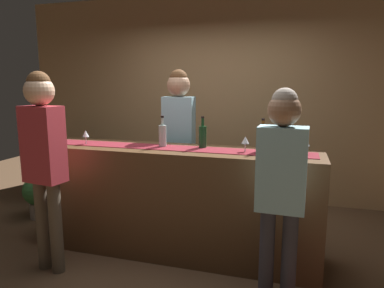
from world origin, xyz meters
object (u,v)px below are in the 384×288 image
(wine_bottle_clear, at_px, (163,135))
(wine_glass_near_customer, at_px, (245,141))
(wine_glass_far_end, at_px, (306,143))
(customer_browsing, at_px, (44,150))
(customer_sipping, at_px, (281,178))
(bartender, at_px, (179,131))
(wine_bottle_green, at_px, (203,136))
(wine_glass_mid_counter, at_px, (86,134))
(potted_plant_small, at_px, (38,194))
(potted_plant_tall, at_px, (54,164))
(wine_bottle_amber, at_px, (262,139))

(wine_bottle_clear, xyz_separation_m, wine_glass_near_customer, (0.81, -0.05, -0.01))
(wine_bottle_clear, height_order, wine_glass_far_end, wine_bottle_clear)
(wine_bottle_clear, relative_size, customer_browsing, 0.17)
(wine_bottle_clear, height_order, customer_sipping, customer_sipping)
(wine_bottle_clear, distance_m, bartender, 0.54)
(customer_sipping, bearing_deg, wine_bottle_green, 139.37)
(wine_glass_near_customer, bearing_deg, customer_browsing, -158.36)
(wine_glass_mid_counter, distance_m, potted_plant_small, 1.37)
(wine_bottle_green, height_order, wine_bottle_clear, same)
(wine_glass_mid_counter, distance_m, potted_plant_tall, 1.70)
(potted_plant_small, bearing_deg, wine_bottle_green, -6.86)
(wine_glass_near_customer, distance_m, wine_glass_far_end, 0.52)
(wine_glass_far_end, xyz_separation_m, customer_sipping, (-0.17, -0.64, -0.16))
(wine_glass_near_customer, distance_m, potted_plant_small, 2.75)
(bartender, bearing_deg, customer_browsing, 53.65)
(wine_bottle_green, height_order, bartender, bartender)
(wine_bottle_amber, relative_size, potted_plant_small, 0.57)
(wine_bottle_amber, xyz_separation_m, potted_plant_small, (-2.74, 0.30, -0.85))
(potted_plant_tall, bearing_deg, customer_browsing, -53.60)
(wine_glass_mid_counter, xyz_separation_m, potted_plant_tall, (-1.21, 1.02, -0.62))
(potted_plant_tall, bearing_deg, wine_glass_mid_counter, -40.05)
(wine_glass_far_end, distance_m, customer_browsing, 2.24)
(wine_bottle_amber, height_order, customer_browsing, customer_browsing)
(wine_bottle_clear, distance_m, wine_glass_near_customer, 0.81)
(wine_bottle_clear, bearing_deg, bartender, 91.73)
(wine_glass_far_end, xyz_separation_m, potted_plant_small, (-3.11, 0.33, -0.84))
(customer_browsing, height_order, potted_plant_small, customer_browsing)
(wine_bottle_clear, bearing_deg, potted_plant_tall, 155.43)
(customer_sipping, bearing_deg, wine_bottle_clear, 152.43)
(wine_bottle_green, bearing_deg, potted_plant_tall, 160.09)
(wine_bottle_green, xyz_separation_m, customer_browsing, (-1.20, -0.74, -0.06))
(customer_sipping, relative_size, customer_browsing, 0.93)
(wine_glass_near_customer, xyz_separation_m, customer_browsing, (-1.62, -0.64, -0.06))
(customer_sipping, xyz_separation_m, potted_plant_tall, (-3.15, 1.57, -0.46))
(wine_bottle_amber, xyz_separation_m, bartender, (-0.97, 0.52, -0.03))
(wine_bottle_clear, distance_m, customer_browsing, 1.07)
(wine_bottle_amber, distance_m, wine_bottle_clear, 0.95)
(potted_plant_tall, bearing_deg, potted_plant_small, -70.50)
(customer_sipping, distance_m, customer_browsing, 1.97)
(wine_glass_mid_counter, relative_size, customer_browsing, 0.08)
(customer_sipping, xyz_separation_m, customer_browsing, (-1.97, -0.03, 0.10))
(bartender, bearing_deg, wine_glass_near_customer, 141.28)
(customer_browsing, distance_m, potted_plant_tall, 2.07)
(potted_plant_small, bearing_deg, wine_glass_far_end, -6.03)
(wine_bottle_amber, bearing_deg, customer_browsing, -158.18)
(wine_bottle_clear, bearing_deg, wine_bottle_green, 7.20)
(wine_bottle_clear, bearing_deg, wine_glass_far_end, -0.76)
(wine_bottle_amber, bearing_deg, customer_sipping, -73.49)
(potted_plant_tall, bearing_deg, wine_bottle_green, -19.91)
(bartender, xyz_separation_m, customer_sipping, (1.17, -1.20, -0.14))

